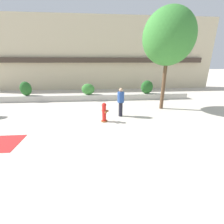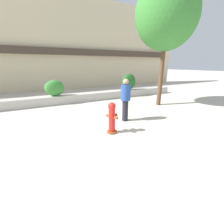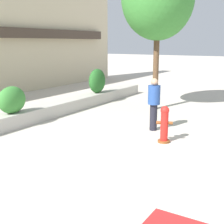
% 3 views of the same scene
% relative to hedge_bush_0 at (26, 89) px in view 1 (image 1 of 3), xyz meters
% --- Properties ---
extents(ground_plane, '(120.00, 120.00, 0.00)m').
position_rel_hedge_bush_0_xyz_m(ground_plane, '(4.80, -6.00, -1.08)').
color(ground_plane, beige).
extents(building_facade, '(30.00, 1.36, 8.00)m').
position_rel_hedge_bush_0_xyz_m(building_facade, '(4.80, 5.98, 2.91)').
color(building_facade, beige).
rests_on(building_facade, ground).
extents(planter_wall_low, '(18.00, 0.70, 0.50)m').
position_rel_hedge_bush_0_xyz_m(planter_wall_low, '(4.80, 0.00, -0.83)').
color(planter_wall_low, '#B7B2A8').
rests_on(planter_wall_low, ground).
extents(hedge_bush_0, '(0.92, 0.58, 1.16)m').
position_rel_hedge_bush_0_xyz_m(hedge_bush_0, '(0.00, 0.00, 0.00)').
color(hedge_bush_0, '#235B23').
rests_on(hedge_bush_0, planter_wall_low).
extents(hedge_bush_1, '(1.09, 0.63, 0.92)m').
position_rel_hedge_bush_0_xyz_m(hedge_bush_1, '(5.07, 0.00, -0.12)').
color(hedge_bush_1, '#387F33').
rests_on(hedge_bush_1, planter_wall_low).
extents(hedge_bush_2, '(1.07, 0.61, 1.14)m').
position_rel_hedge_bush_0_xyz_m(hedge_bush_2, '(10.20, 0.00, -0.01)').
color(hedge_bush_2, '#235B23').
rests_on(hedge_bush_2, planter_wall_low).
extents(fire_hydrant, '(0.48, 0.47, 1.08)m').
position_rel_hedge_bush_0_xyz_m(fire_hydrant, '(6.26, -5.03, -0.53)').
color(fire_hydrant, brown).
rests_on(fire_hydrant, ground).
extents(street_tree, '(3.25, 2.93, 6.34)m').
position_rel_hedge_bush_0_xyz_m(street_tree, '(10.40, -2.89, 3.53)').
color(street_tree, brown).
rests_on(street_tree, ground).
extents(pedestrian, '(0.41, 0.41, 1.73)m').
position_rel_hedge_bush_0_xyz_m(pedestrian, '(7.28, -4.23, -0.09)').
color(pedestrian, black).
rests_on(pedestrian, ground).
extents(tactile_warning_pad, '(1.42, 1.42, 0.01)m').
position_rel_hedge_bush_0_xyz_m(tactile_warning_pad, '(1.97, -7.07, -1.07)').
color(tactile_warning_pad, '#B22323').
rests_on(tactile_warning_pad, ground).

